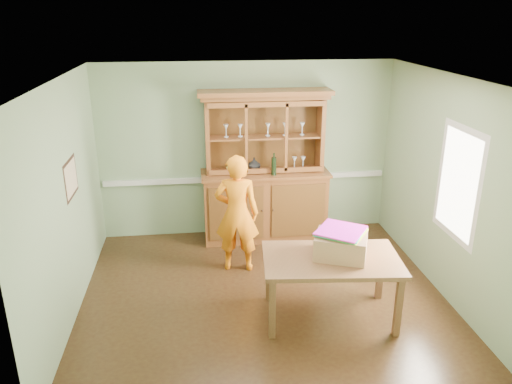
{
  "coord_description": "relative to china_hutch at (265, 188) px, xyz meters",
  "views": [
    {
      "loc": [
        -0.77,
        -5.43,
        3.4
      ],
      "look_at": [
        -0.05,
        0.4,
        1.24
      ],
      "focal_mm": 35.0,
      "sensor_mm": 36.0,
      "label": 1
    }
  ],
  "objects": [
    {
      "name": "wall_back",
      "position": [
        -0.25,
        0.26,
        0.54
      ],
      "size": [
        4.5,
        0.0,
        4.5
      ],
      "primitive_type": "plane",
      "rotation": [
        1.57,
        0.0,
        0.0
      ],
      "color": "gray",
      "rests_on": "floor"
    },
    {
      "name": "person",
      "position": [
        -0.52,
        -0.99,
        0.01
      ],
      "size": [
        0.65,
        0.48,
        1.64
      ],
      "primitive_type": "imported",
      "rotation": [
        0.0,
        0.0,
        2.99
      ],
      "color": "orange",
      "rests_on": "floor"
    },
    {
      "name": "framed_map",
      "position": [
        -2.48,
        -1.44,
        0.74
      ],
      "size": [
        0.03,
        0.6,
        0.46
      ],
      "color": "#311D13",
      "rests_on": "wall_left"
    },
    {
      "name": "chair_rail",
      "position": [
        -0.25,
        0.24,
        0.09
      ],
      "size": [
        4.41,
        0.05,
        0.08
      ],
      "primitive_type": "cube",
      "color": "silver",
      "rests_on": "wall_back"
    },
    {
      "name": "kite_stack",
      "position": [
        0.55,
        -2.24,
        0.25
      ],
      "size": [
        0.66,
        0.66,
        0.05
      ],
      "rotation": [
        0.0,
        0.0,
        0.98
      ],
      "color": "#E4FF20",
      "rests_on": "cardboard_box"
    },
    {
      "name": "wall_right",
      "position": [
        2.0,
        -1.74,
        0.54
      ],
      "size": [
        0.0,
        4.0,
        4.0
      ],
      "primitive_type": "plane",
      "rotation": [
        1.57,
        0.0,
        -1.57
      ],
      "color": "gray",
      "rests_on": "floor"
    },
    {
      "name": "cardboard_box",
      "position": [
        0.55,
        -2.27,
        0.09
      ],
      "size": [
        0.69,
        0.63,
        0.26
      ],
      "primitive_type": "cube",
      "rotation": [
        0.0,
        0.0,
        -0.38
      ],
      "color": "tan",
      "rests_on": "dining_table"
    },
    {
      "name": "wall_front",
      "position": [
        -0.25,
        -3.74,
        0.54
      ],
      "size": [
        4.5,
        0.0,
        4.5
      ],
      "primitive_type": "plane",
      "rotation": [
        -1.57,
        0.0,
        0.0
      ],
      "color": "gray",
      "rests_on": "floor"
    },
    {
      "name": "ceiling",
      "position": [
        -0.25,
        -1.74,
        1.89
      ],
      "size": [
        4.5,
        4.5,
        0.0
      ],
      "primitive_type": "plane",
      "rotation": [
        3.14,
        0.0,
        0.0
      ],
      "color": "white",
      "rests_on": "wall_back"
    },
    {
      "name": "dining_table",
      "position": [
        0.44,
        -2.29,
        -0.13
      ],
      "size": [
        1.62,
        1.07,
        0.77
      ],
      "rotation": [
        0.0,
        0.0,
        -0.1
      ],
      "color": "brown",
      "rests_on": "floor"
    },
    {
      "name": "china_hutch",
      "position": [
        0.0,
        0.0,
        0.0
      ],
      "size": [
        1.96,
        0.65,
        2.3
      ],
      "color": "brown",
      "rests_on": "floor"
    },
    {
      "name": "window_panel",
      "position": [
        1.97,
        -2.04,
        0.69
      ],
      "size": [
        0.03,
        0.96,
        1.36
      ],
      "color": "silver",
      "rests_on": "wall_right"
    },
    {
      "name": "floor",
      "position": [
        -0.25,
        -1.74,
        -0.81
      ],
      "size": [
        4.5,
        4.5,
        0.0
      ],
      "primitive_type": "plane",
      "color": "#412C14",
      "rests_on": "ground"
    },
    {
      "name": "wall_left",
      "position": [
        -2.5,
        -1.74,
        0.54
      ],
      "size": [
        0.0,
        4.0,
        4.0
      ],
      "primitive_type": "plane",
      "rotation": [
        1.57,
        0.0,
        1.57
      ],
      "color": "gray",
      "rests_on": "floor"
    }
  ]
}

